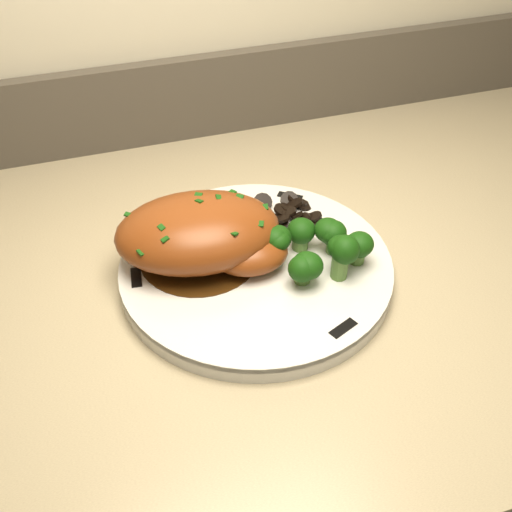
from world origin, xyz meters
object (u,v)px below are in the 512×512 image
object	(u,v)px
counter	(305,459)
plate	(256,270)
broccoli_florets	(319,247)
chicken_breast	(204,234)

from	to	relation	value
counter	plate	xyz separation A→B (m)	(-0.08, -0.01, 0.44)
counter	broccoli_florets	distance (m)	0.47
plate	broccoli_florets	bearing A→B (deg)	-18.57
plate	chicken_breast	distance (m)	0.07
plate	chicken_breast	world-z (taller)	chicken_breast
counter	broccoli_florets	xyz separation A→B (m)	(-0.02, -0.03, 0.47)
counter	chicken_breast	world-z (taller)	counter
chicken_breast	plate	bearing A→B (deg)	-18.89
counter	plate	bearing A→B (deg)	-175.07
chicken_breast	broccoli_florets	size ratio (longest dim) A/B	1.71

